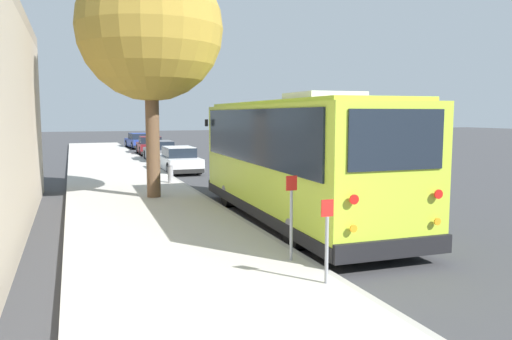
% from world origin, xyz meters
% --- Properties ---
extents(ground_plane, '(160.00, 160.00, 0.00)m').
position_xyz_m(ground_plane, '(0.00, 0.00, 0.00)').
color(ground_plane, '#3D3D3F').
extents(sidewalk_slab, '(80.00, 4.39, 0.15)m').
position_xyz_m(sidewalk_slab, '(0.00, 4.01, 0.07)').
color(sidewalk_slab, beige).
rests_on(sidewalk_slab, ground).
extents(curb_strip, '(80.00, 0.14, 0.15)m').
position_xyz_m(curb_strip, '(0.00, 1.74, 0.07)').
color(curb_strip, '#AAA69D').
rests_on(curb_strip, ground).
extents(shuttle_bus, '(9.55, 2.79, 3.45)m').
position_xyz_m(shuttle_bus, '(0.72, 0.27, 1.84)').
color(shuttle_bus, '#ADC633').
rests_on(shuttle_bus, ground).
extents(parked_sedan_white, '(4.68, 1.73, 1.29)m').
position_xyz_m(parked_sedan_white, '(13.72, 0.83, 0.60)').
color(parked_sedan_white, silver).
rests_on(parked_sedan_white, ground).
extents(parked_sedan_gray, '(4.23, 1.80, 1.32)m').
position_xyz_m(parked_sedan_gray, '(19.46, 0.81, 0.61)').
color(parked_sedan_gray, slate).
rests_on(parked_sedan_gray, ground).
extents(parked_sedan_maroon, '(4.29, 1.91, 1.33)m').
position_xyz_m(parked_sedan_maroon, '(25.59, 0.55, 0.62)').
color(parked_sedan_maroon, maroon).
rests_on(parked_sedan_maroon, ground).
extents(parked_sedan_blue, '(4.68, 1.99, 1.31)m').
position_xyz_m(parked_sedan_blue, '(32.85, 0.47, 0.61)').
color(parked_sedan_blue, navy).
rests_on(parked_sedan_blue, ground).
extents(street_tree, '(4.76, 4.76, 8.69)m').
position_xyz_m(street_tree, '(5.44, 3.40, 6.06)').
color(street_tree, brown).
rests_on(street_tree, sidewalk_slab).
extents(sign_post_near, '(0.06, 0.22, 1.40)m').
position_xyz_m(sign_post_near, '(-4.47, 2.08, 0.88)').
color(sign_post_near, gray).
rests_on(sign_post_near, sidewalk_slab).
extents(sign_post_far, '(0.06, 0.22, 1.63)m').
position_xyz_m(sign_post_far, '(-3.05, 2.08, 0.99)').
color(sign_post_far, gray).
rests_on(sign_post_far, sidewalk_slab).
extents(fire_hydrant, '(0.22, 0.22, 0.81)m').
position_xyz_m(fire_hydrant, '(8.69, 2.20, 0.55)').
color(fire_hydrant, '#99999E').
rests_on(fire_hydrant, sidewalk_slab).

